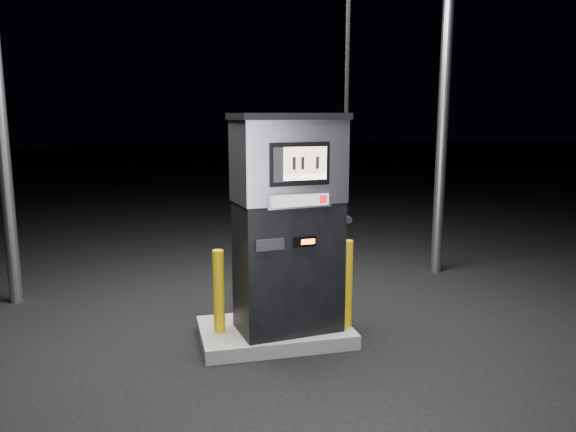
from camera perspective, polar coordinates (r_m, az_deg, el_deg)
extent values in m
plane|color=black|center=(6.24, -1.33, -12.37)|extent=(80.00, 80.00, 0.00)
cube|color=slate|center=(6.21, -1.33, -11.73)|extent=(1.60, 1.00, 0.15)
cylinder|color=gray|center=(7.82, -27.14, 8.07)|extent=(0.16, 0.16, 4.50)
cylinder|color=gray|center=(8.72, 15.43, 8.94)|extent=(0.16, 0.16, 4.50)
cube|color=black|center=(5.90, -0.01, -5.10)|extent=(1.11, 0.73, 1.38)
cube|color=#ADAEB5|center=(5.70, -0.01, 5.62)|extent=(1.14, 0.75, 0.83)
cube|color=black|center=(5.68, -0.01, 10.10)|extent=(1.19, 0.80, 0.07)
cube|color=black|center=(5.41, 1.21, 5.30)|extent=(0.62, 0.11, 0.42)
cube|color=beige|center=(5.41, 1.77, 5.64)|extent=(0.45, 0.06, 0.26)
cube|color=white|center=(5.42, 1.76, 3.96)|extent=(0.45, 0.06, 0.06)
cube|color=#ADAEB5|center=(5.45, 1.19, 1.61)|extent=(0.66, 0.11, 0.15)
cube|color=#9FA2A7|center=(5.43, 1.27, 1.58)|extent=(0.60, 0.08, 0.12)
cube|color=red|center=(5.53, 3.60, 1.71)|extent=(0.08, 0.01, 0.08)
cube|color=black|center=(5.55, 1.69, -2.62)|extent=(0.24, 0.05, 0.10)
cube|color=#FF5C0C|center=(5.55, 2.06, -2.62)|extent=(0.14, 0.02, 0.05)
cube|color=black|center=(5.42, -1.85, -2.94)|extent=(0.29, 0.06, 0.11)
cube|color=black|center=(6.02, 5.14, -0.26)|extent=(0.13, 0.21, 0.27)
cylinder|color=gray|center=(6.05, 5.70, -0.22)|extent=(0.11, 0.25, 0.08)
cylinder|color=black|center=(5.93, 6.08, 17.40)|extent=(0.04, 0.04, 3.41)
cylinder|color=gold|center=(5.92, -7.04, -7.61)|extent=(0.13, 0.13, 0.88)
cylinder|color=gold|center=(6.05, 5.96, -6.87)|extent=(0.13, 0.13, 0.95)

